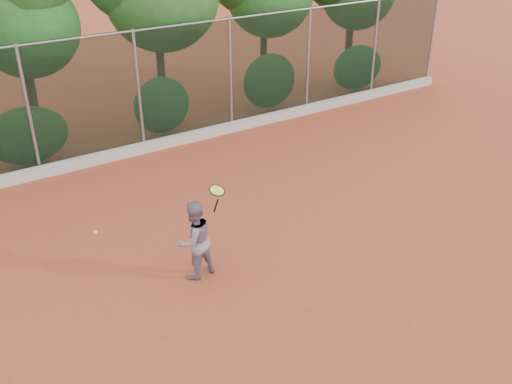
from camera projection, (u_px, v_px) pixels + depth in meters
ground at (283, 265)px, 11.63m from camera, size 80.00×80.00×0.00m
concrete_curb at (147, 147)px, 16.60m from camera, size 24.00×0.20×0.30m
tennis_player at (194, 240)px, 10.96m from camera, size 0.88×0.73×1.64m
chainlink_fence at (139, 89)px, 15.93m from camera, size 24.09×0.09×3.50m
tennis_racket at (217, 192)px, 10.63m from camera, size 0.39×0.38×0.58m
tennis_ball_in_flight at (95, 232)px, 9.20m from camera, size 0.07×0.07×0.07m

